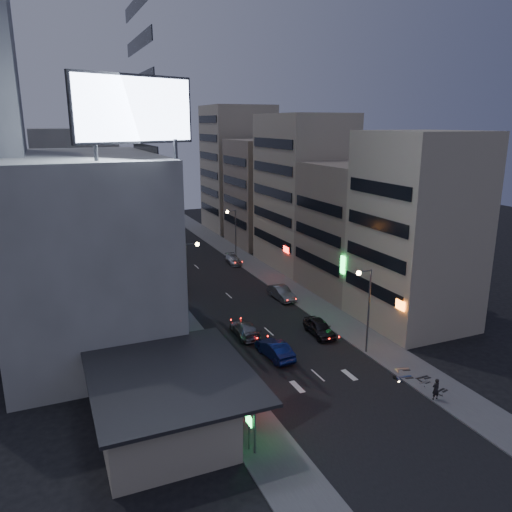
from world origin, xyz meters
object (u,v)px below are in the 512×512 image
parked_car_right_near (319,327)px  scooter_silver_b (408,362)px  road_car_silver (245,329)px  scooter_black_b (428,369)px  scooter_black_a (444,382)px  scooter_silver_a (427,375)px  road_car_blue (275,349)px  parked_car_right_far (233,260)px  scooter_blue (411,369)px  person (436,389)px  parked_car_right_mid (281,293)px  parked_car_left (173,280)px

parked_car_right_near → scooter_silver_b: (3.44, -9.38, -0.13)m
road_car_silver → scooter_black_b: bearing=131.3°
scooter_black_a → scooter_silver_a: size_ratio=1.10×
road_car_blue → scooter_black_a: bearing=129.6°
parked_car_right_far → scooter_blue: bearing=-82.3°
parked_car_right_near → parked_car_right_far: size_ratio=1.06×
person → scooter_black_a: bearing=-148.0°
scooter_silver_b → scooter_silver_a: bearing=-163.8°
person → scooter_silver_b: 5.11m
scooter_blue → parked_car_right_far: bearing=14.9°
scooter_blue → scooter_silver_b: scooter_blue is taller
parked_car_right_near → scooter_black_b: (4.03, -11.07, -0.12)m
parked_car_right_near → person: bearing=-78.1°
scooter_blue → scooter_black_b: bearing=-100.3°
parked_car_right_mid → road_car_blue: bearing=-120.2°
parked_car_right_near → road_car_blue: parked_car_right_near is taller
person → scooter_silver_b: bearing=-105.0°
parked_car_left → road_car_blue: (3.51, -23.87, 0.01)m
parked_car_right_far → scooter_black_a: (2.50, -41.22, 0.01)m
road_car_silver → scooter_silver_a: road_car_silver is taller
scooter_black_a → parked_car_right_far: bearing=-8.8°
scooter_silver_a → scooter_black_b: (0.59, 0.61, 0.07)m
scooter_silver_a → scooter_blue: 1.35m
scooter_black_a → scooter_black_b: size_ratio=0.96×
parked_car_left → parked_car_right_far: bearing=-145.8°
parked_car_right_near → scooter_blue: parked_car_right_near is taller
person → parked_car_left: bearing=-69.9°
scooter_black_b → person: bearing=147.1°
parked_car_left → scooter_blue: (12.53, -31.62, -0.08)m
parked_car_right_near → person: size_ratio=2.72×
scooter_silver_a → parked_car_left: bearing=13.0°
road_car_blue → parked_car_right_far: bearing=-108.0°
parked_car_right_far → scooter_black_a: size_ratio=2.52×
person → parked_car_right_mid: bearing=-86.4°
parked_car_left → scooter_silver_b: size_ratio=3.11×
person → scooter_blue: bearing=-100.2°
parked_car_right_mid → scooter_silver_b: 20.61m
scooter_black_a → scooter_silver_a: 1.56m
road_car_silver → scooter_black_a: road_car_silver is taller
road_car_silver → road_car_blue: bearing=100.2°
road_car_silver → scooter_silver_a: (10.43, -14.41, -0.12)m
parked_car_right_near → road_car_silver: size_ratio=0.94×
parked_car_right_far → scooter_blue: (1.49, -38.54, 0.07)m
scooter_silver_a → road_car_blue: bearing=38.5°
person → scooter_black_b: 3.81m
parked_car_right_near → parked_car_right_mid: parked_car_right_near is taller
parked_car_right_near → parked_car_right_far: bearing=91.4°
person → scooter_black_b: bearing=-121.1°
scooter_black_a → scooter_blue: bearing=8.6°
road_car_silver → parked_car_right_near: bearing=161.3°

